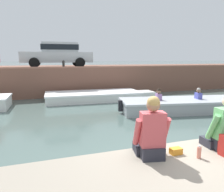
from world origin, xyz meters
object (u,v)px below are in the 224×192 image
at_px(car_left_inner_silver, 58,54).
at_px(mooring_bollard_mid, 63,64).
at_px(bottle_drink, 199,152).
at_px(boat_moored_central_white, 98,96).
at_px(person_seated_right, 224,128).
at_px(motorboat_passing, 186,105).
at_px(person_seated_left, 151,134).

height_order(car_left_inner_silver, mooring_bollard_mid, car_left_inner_silver).
bearing_deg(bottle_drink, boat_moored_central_white, 84.86).
height_order(person_seated_right, bottle_drink, person_seated_right).
bearing_deg(boat_moored_central_white, bottle_drink, -95.14).
xyz_separation_m(boat_moored_central_white, car_left_inner_silver, (-1.78, 3.05, 2.34)).
relative_size(motorboat_passing, car_left_inner_silver, 1.44).
distance_m(car_left_inner_silver, person_seated_left, 11.82).
height_order(mooring_bollard_mid, bottle_drink, mooring_bollard_mid).
bearing_deg(motorboat_passing, boat_moored_central_white, 128.65).
distance_m(mooring_bollard_mid, bottle_drink, 10.81).
bearing_deg(person_seated_left, motorboat_passing, 47.91).
bearing_deg(bottle_drink, person_seated_right, 12.86).
height_order(motorboat_passing, person_seated_left, person_seated_left).
distance_m(car_left_inner_silver, person_seated_right, 12.06).
bearing_deg(mooring_bollard_mid, motorboat_passing, -50.17).
bearing_deg(person_seated_right, person_seated_left, 173.79).
bearing_deg(motorboat_passing, person_seated_right, -122.11).
xyz_separation_m(car_left_inner_silver, bottle_drink, (0.98, -12.01, -1.72)).
xyz_separation_m(mooring_bollard_mid, person_seated_right, (1.40, -10.59, -0.84)).
relative_size(person_seated_right, bottle_drink, 4.73).
distance_m(motorboat_passing, bottle_drink, 6.48).
bearing_deg(car_left_inner_silver, mooring_bollard_mid, -82.04).
distance_m(boat_moored_central_white, car_left_inner_silver, 4.24).
distance_m(person_seated_left, person_seated_right, 1.28).
height_order(boat_moored_central_white, person_seated_right, person_seated_right).
xyz_separation_m(boat_moored_central_white, motorboat_passing, (2.99, -3.74, 0.04)).
bearing_deg(person_seated_left, car_left_inner_silver, 91.47).
bearing_deg(bottle_drink, motorboat_passing, 54.00).
bearing_deg(person_seated_right, bottle_drink, -167.14).
bearing_deg(person_seated_right, boat_moored_central_white, 88.68).
xyz_separation_m(motorboat_passing, person_seated_left, (-4.47, -4.95, 0.86)).
bearing_deg(car_left_inner_silver, bottle_drink, -85.36).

